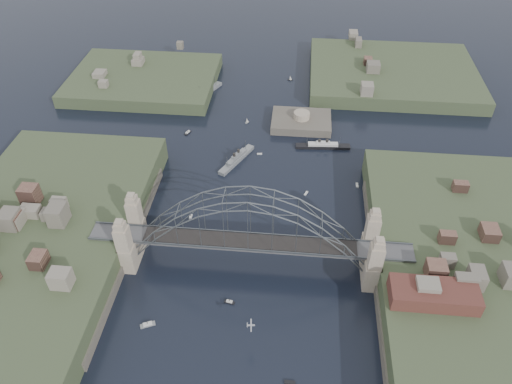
% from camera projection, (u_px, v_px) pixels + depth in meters
% --- Properties ---
extents(ground, '(500.00, 500.00, 0.00)m').
position_uv_depth(ground, '(250.00, 263.00, 132.40)').
color(ground, black).
rests_on(ground, ground).
extents(bridge, '(84.00, 13.80, 24.60)m').
position_uv_depth(bridge, '(249.00, 231.00, 124.40)').
color(bridge, '#505052').
rests_on(bridge, ground).
extents(shore_west, '(50.50, 90.00, 12.00)m').
position_uv_depth(shore_west, '(43.00, 243.00, 135.32)').
color(shore_west, '#39472B').
rests_on(shore_west, ground).
extents(shore_east, '(50.50, 90.00, 12.00)m').
position_uv_depth(shore_east, '(469.00, 274.00, 126.93)').
color(shore_east, '#39472B').
rests_on(shore_east, ground).
extents(headland_nw, '(60.00, 45.00, 9.00)m').
position_uv_depth(headland_nw, '(145.00, 84.00, 208.01)').
color(headland_nw, '#39472B').
rests_on(headland_nw, ground).
extents(headland_ne, '(70.00, 55.00, 9.50)m').
position_uv_depth(headland_ne, '(392.00, 78.00, 211.51)').
color(headland_ne, '#39472B').
rests_on(headland_ne, ground).
extents(fort_island, '(22.00, 16.00, 9.40)m').
position_uv_depth(fort_island, '(301.00, 126.00, 184.73)').
color(fort_island, '#514A40').
rests_on(fort_island, ground).
extents(wharf_shed, '(20.00, 8.00, 4.00)m').
position_uv_depth(wharf_shed, '(434.00, 294.00, 112.09)').
color(wharf_shed, '#592D26').
rests_on(wharf_shed, shore_east).
extents(finger_pier, '(4.00, 22.00, 1.40)m').
position_uv_depth(finger_pier, '(412.00, 370.00, 107.90)').
color(finger_pier, '#505052').
rests_on(finger_pier, ground).
extents(naval_cruiser_near, '(10.45, 17.71, 5.56)m').
position_uv_depth(naval_cruiser_near, '(237.00, 159.00, 166.67)').
color(naval_cruiser_near, gray).
rests_on(naval_cruiser_near, ground).
extents(naval_cruiser_far, '(9.84, 16.38, 5.79)m').
position_uv_depth(naval_cruiser_far, '(208.00, 91.00, 202.41)').
color(naval_cruiser_far, gray).
rests_on(naval_cruiser_far, ground).
extents(ocean_liner, '(19.20, 3.92, 4.68)m').
position_uv_depth(ocean_liner, '(323.00, 146.00, 172.85)').
color(ocean_liner, black).
rests_on(ocean_liner, ground).
extents(aeroplane, '(1.84, 3.39, 0.49)m').
position_uv_depth(aeroplane, '(250.00, 325.00, 108.93)').
color(aeroplane, silver).
extents(small_boat_a, '(0.79, 2.31, 1.43)m').
position_uv_depth(small_boat_a, '(191.00, 217.00, 145.84)').
color(small_boat_a, silver).
rests_on(small_boat_a, ground).
extents(small_boat_b, '(1.38, 2.11, 0.45)m').
position_uv_depth(small_boat_b, '(306.00, 193.00, 154.17)').
color(small_boat_b, silver).
rests_on(small_boat_b, ground).
extents(small_boat_c, '(2.68, 1.32, 1.43)m').
position_uv_depth(small_boat_c, '(229.00, 302.00, 122.32)').
color(small_boat_c, silver).
rests_on(small_boat_c, ground).
extents(small_boat_d, '(0.80, 2.29, 0.45)m').
position_uv_depth(small_boat_d, '(357.00, 185.00, 157.21)').
color(small_boat_d, silver).
rests_on(small_boat_d, ground).
extents(small_boat_e, '(2.12, 3.42, 1.43)m').
position_uv_depth(small_boat_e, '(188.00, 133.00, 180.04)').
color(small_boat_e, silver).
rests_on(small_boat_e, ground).
extents(small_boat_f, '(1.81, 0.81, 0.45)m').
position_uv_depth(small_boat_f, '(260.00, 154.00, 170.19)').
color(small_boat_f, silver).
rests_on(small_boat_f, ground).
extents(small_boat_g, '(2.43, 0.80, 0.45)m').
position_uv_depth(small_boat_g, '(290.00, 382.00, 106.30)').
color(small_boat_g, silver).
rests_on(small_boat_g, ground).
extents(small_boat_h, '(1.45, 2.01, 2.38)m').
position_uv_depth(small_boat_h, '(247.00, 121.00, 185.02)').
color(small_boat_h, silver).
rests_on(small_boat_h, ground).
extents(small_boat_i, '(2.70, 1.53, 2.38)m').
position_uv_depth(small_boat_i, '(368.00, 238.00, 138.43)').
color(small_boat_i, silver).
rests_on(small_boat_i, ground).
extents(small_boat_j, '(3.77, 2.56, 1.43)m').
position_uv_depth(small_boat_j, '(148.00, 325.00, 117.30)').
color(small_boat_j, silver).
rests_on(small_boat_j, ground).
extents(small_boat_k, '(2.10, 1.16, 2.38)m').
position_uv_depth(small_boat_k, '(290.00, 78.00, 210.82)').
color(small_boat_k, silver).
rests_on(small_boat_k, ground).
extents(small_boat_l, '(1.72, 2.71, 2.38)m').
position_uv_depth(small_boat_l, '(127.00, 178.00, 158.97)').
color(small_boat_l, silver).
rests_on(small_boat_l, ground).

